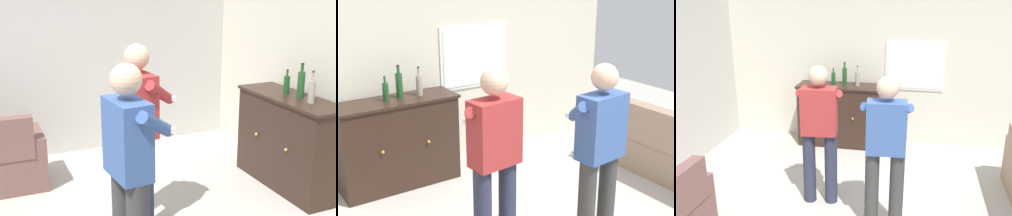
% 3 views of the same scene
% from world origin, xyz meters
% --- Properties ---
extents(wall_back_with_window, '(5.20, 0.15, 2.80)m').
position_xyz_m(wall_back_with_window, '(0.01, 2.66, 1.40)').
color(wall_back_with_window, beige).
rests_on(wall_back_with_window, ground).
extents(sideboard_cabinet, '(1.34, 0.49, 1.01)m').
position_xyz_m(sideboard_cabinet, '(-0.64, 2.30, 0.51)').
color(sideboard_cabinet, black).
rests_on(sideboard_cabinet, ground).
extents(bottle_wine_green, '(0.06, 0.06, 0.27)m').
position_xyz_m(bottle_wine_green, '(-0.74, 2.30, 1.11)').
color(bottle_wine_green, '#1E4C23').
rests_on(bottle_wine_green, sideboard_cabinet).
extents(bottle_liquor_amber, '(0.07, 0.07, 0.33)m').
position_xyz_m(bottle_liquor_amber, '(-0.35, 2.31, 1.13)').
color(bottle_liquor_amber, gray).
rests_on(bottle_liquor_amber, sideboard_cabinet).
extents(bottle_spirits_clear, '(0.07, 0.07, 0.36)m').
position_xyz_m(bottle_spirits_clear, '(-0.56, 2.35, 1.15)').
color(bottle_spirits_clear, '#1E4C23').
rests_on(bottle_spirits_clear, sideboard_cabinet).
extents(person_standing_left, '(0.56, 0.49, 1.68)m').
position_xyz_m(person_standing_left, '(-0.50, 0.54, 0.94)').
color(person_standing_left, '#282D42').
rests_on(person_standing_left, ground).
extents(person_standing_right, '(0.56, 0.49, 1.68)m').
position_xyz_m(person_standing_right, '(0.30, 0.17, 0.94)').
color(person_standing_right, '#383838').
rests_on(person_standing_right, ground).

